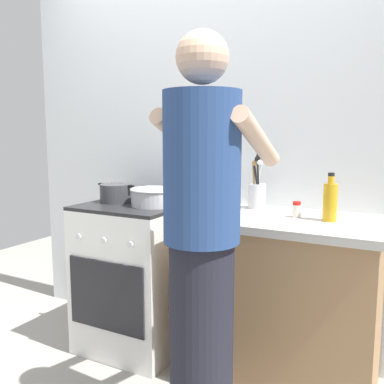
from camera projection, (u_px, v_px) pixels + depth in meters
name	position (u px, v px, depth m)	size (l,w,h in m)	color
ground	(174.00, 369.00, 2.38)	(6.00, 6.00, 0.00)	gray
back_wall	(243.00, 145.00, 2.55)	(3.20, 0.10, 2.50)	silver
countertop	(279.00, 301.00, 2.19)	(1.00, 0.60, 0.90)	#99724C
stove_range	(137.00, 275.00, 2.61)	(0.60, 0.62, 0.90)	white
pot	(116.00, 193.00, 2.59)	(0.26, 0.20, 0.11)	#38383D
mixing_bowl	(154.00, 196.00, 2.46)	(0.28, 0.28, 0.10)	#B7B7BC
utensil_crock	(257.00, 191.00, 2.36)	(0.10, 0.10, 0.33)	silver
spice_bottle	(297.00, 210.00, 2.12)	(0.04, 0.04, 0.08)	silver
oil_bottle	(330.00, 201.00, 2.02)	(0.07, 0.07, 0.24)	gold
person	(202.00, 251.00, 1.66)	(0.41, 0.50, 1.70)	black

